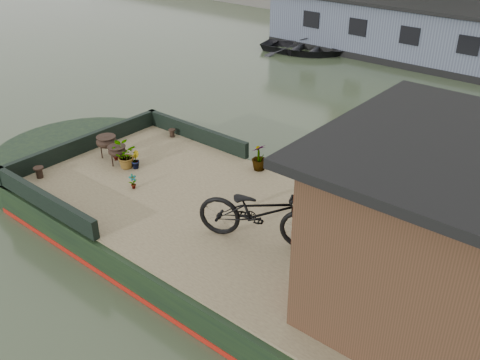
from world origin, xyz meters
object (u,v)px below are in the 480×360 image
Objects in this scene: brazier_rear at (118,156)px; dinghy at (302,44)px; bicycle at (260,212)px; potted_plant_a at (115,152)px; brazier_front at (107,146)px.

dinghy is at bearing 105.48° from brazier_rear.
dinghy is (-7.05, 11.72, -0.85)m from bicycle.
brazier_front is (-0.26, 0.01, 0.05)m from potted_plant_a.
bicycle is 4.12m from potted_plant_a.
dinghy is at bearing 103.36° from brazier_front.
bicycle reaches higher than brazier_rear.
brazier_rear is at bearing -177.51° from dinghy.
potted_plant_a is 11.74m from dinghy.
brazier_rear is (0.48, -0.11, -0.02)m from brazier_front.
brazier_front is at bearing 166.82° from brazier_rear.
bicycle reaches higher than brazier_front.
dinghy is (-3.17, 11.46, -0.53)m from brazier_rear.
bicycle is at bearing -4.83° from brazier_front.
potted_plant_a is at bearing -178.40° from dinghy.
potted_plant_a is at bearing -1.47° from brazier_front.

